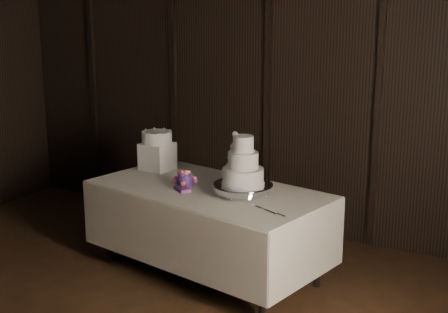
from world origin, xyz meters
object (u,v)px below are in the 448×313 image
wedding_cake (239,165)px  bouquet (185,180)px  cake_stand (243,190)px  small_cake (157,137)px  box_pedestal (157,156)px  display_table (208,227)px

wedding_cake → bouquet: (-0.51, 0.00, -0.19)m
cake_stand → small_cake: small_cake is taller
cake_stand → wedding_cake: size_ratio=1.22×
small_cake → bouquet: bearing=-34.5°
small_cake → cake_stand: bearing=-17.8°
bouquet → box_pedestal: size_ratio=1.41×
display_table → small_cake: (-0.72, 0.31, 0.65)m
cake_stand → bouquet: (-0.54, -0.02, 0.01)m
box_pedestal → bouquet: bearing=-34.5°
small_cake → wedding_cake: bearing=-19.1°
cake_stand → wedding_cake: 0.20m
wedding_cake → box_pedestal: bearing=-175.9°
display_table → cake_stand: size_ratio=4.45×
bouquet → box_pedestal: box_pedestal is taller
wedding_cake → small_cake: 1.09m
display_table → cake_stand: (0.34, -0.03, 0.39)m
cake_stand → box_pedestal: (-1.05, 0.34, 0.08)m
cake_stand → display_table: bearing=175.0°
box_pedestal → small_cake: 0.18m
cake_stand → bouquet: bearing=-178.4°
display_table → wedding_cake: (0.31, -0.05, 0.59)m
bouquet → cake_stand: bearing=1.6°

